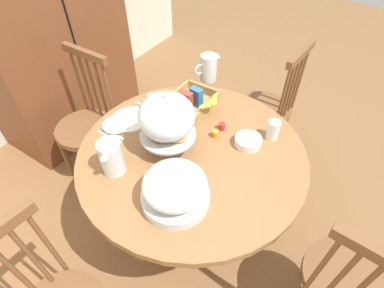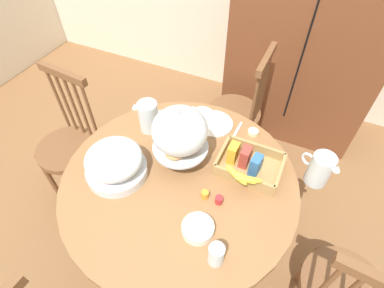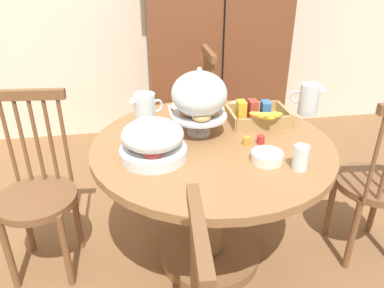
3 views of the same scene
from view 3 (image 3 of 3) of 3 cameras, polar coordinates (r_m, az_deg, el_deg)
ground_plane at (r=2.24m, az=-0.52°, el=-17.21°), size 10.00×10.00×0.00m
wooden_armoire at (r=3.21m, az=3.57°, el=16.76°), size 1.18×0.60×1.96m
dining_table at (r=1.94m, az=2.93°, el=-5.53°), size 1.17×1.17×0.74m
windsor_chair_by_cabinet at (r=2.25m, az=26.07°, el=-5.68°), size 0.40×0.40×0.97m
windsor_chair_facing_door at (r=2.74m, az=-0.43°, el=3.26°), size 0.40×0.40×0.97m
windsor_chair_far_side at (r=2.10m, az=-22.21°, el=-7.27°), size 0.40×0.40×0.97m
pastry_stand_with_dome at (r=1.84m, az=1.10°, el=7.17°), size 0.28×0.28×0.34m
fruit_platter_covered at (r=1.67m, az=-5.94°, el=0.50°), size 0.30×0.30×0.18m
orange_juice_pitcher at (r=2.23m, az=17.21°, el=6.31°), size 0.18×0.11×0.17m
milk_pitcher at (r=1.98m, az=-7.08°, el=4.86°), size 0.18×0.11×0.18m
cereal_basket at (r=2.05m, az=9.84°, el=4.29°), size 0.32×0.30×0.12m
china_plate_large at (r=2.21m, az=1.06°, el=5.37°), size 0.22×0.22×0.01m
china_plate_small at (r=2.22m, az=-1.26°, el=5.75°), size 0.15×0.15×0.01m
cereal_bowl at (r=1.69m, az=11.25°, el=-1.93°), size 0.14×0.14×0.04m
drinking_glass at (r=1.65m, az=16.09°, el=-1.99°), size 0.06×0.06×0.11m
butter_dish at (r=2.28m, az=6.63°, el=6.02°), size 0.06×0.06×0.02m
jam_jar_strawberry at (r=1.84m, az=10.35°, el=0.65°), size 0.04×0.04×0.04m
jam_jar_apricot at (r=1.82m, az=8.26°, el=0.49°), size 0.04×0.04×0.04m
table_knife at (r=2.19m, az=-2.57°, el=5.10°), size 0.02×0.17×0.01m
dinner_fork at (r=2.19m, az=-3.35°, el=5.06°), size 0.02×0.17×0.01m
soup_spoon at (r=2.24m, az=4.62°, el=5.46°), size 0.02×0.17×0.01m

